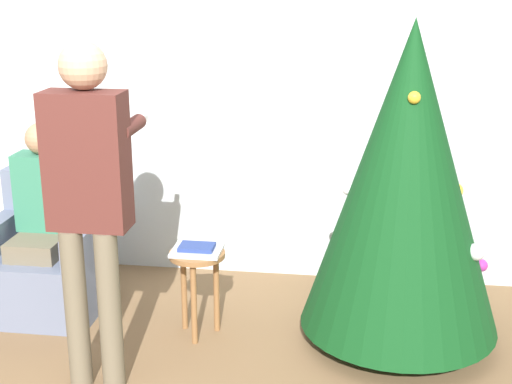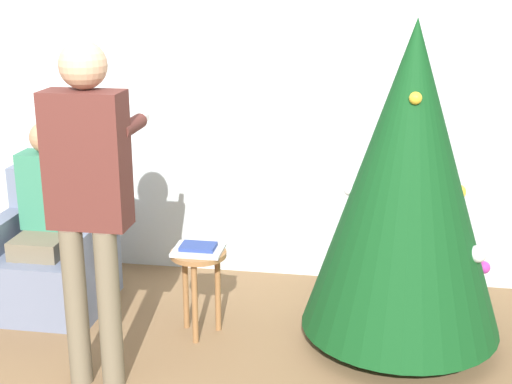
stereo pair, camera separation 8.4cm
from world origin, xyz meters
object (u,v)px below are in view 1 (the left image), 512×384
at_px(christmas_tree, 406,180).
at_px(armchair, 49,262).
at_px(person_standing, 88,187).
at_px(person_seated, 42,211).
at_px(side_stool, 197,270).

relative_size(christmas_tree, armchair, 2.17).
bearing_deg(person_standing, person_seated, 128.61).
relative_size(christmas_tree, person_seated, 1.55).
distance_m(person_seated, person_standing, 1.11).
bearing_deg(side_stool, person_standing, -125.71).
height_order(christmas_tree, person_seated, christmas_tree).
distance_m(person_standing, side_stool, 0.98).
height_order(armchair, person_seated, person_seated).
bearing_deg(armchair, christmas_tree, -3.65).
relative_size(person_seated, person_standing, 0.68).
height_order(armchair, person_standing, person_standing).
height_order(christmas_tree, side_stool, christmas_tree).
xyz_separation_m(christmas_tree, side_stool, (-1.20, -0.10, -0.58)).
bearing_deg(armchair, side_stool, -13.24).
distance_m(armchair, person_standing, 1.31).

